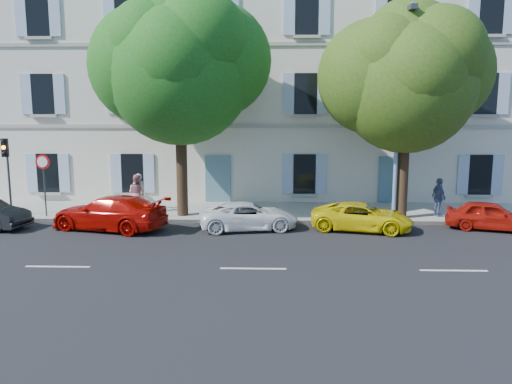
{
  "coord_description": "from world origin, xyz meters",
  "views": [
    {
      "loc": [
        0.55,
        -18.52,
        4.66
      ],
      "look_at": [
        -0.11,
        2.0,
        1.4
      ],
      "focal_mm": 35.0,
      "sensor_mm": 36.0,
      "label": 1
    }
  ],
  "objects_px": {
    "street_lamp": "(399,103)",
    "pedestrian_c": "(439,197)",
    "car_red_coupe": "(109,213)",
    "traffic_light": "(6,160)",
    "tree_right": "(407,85)",
    "car_yellow_supercar": "(362,217)",
    "road_sign": "(43,172)",
    "pedestrian_a": "(138,192)",
    "car_white_coupe": "(249,216)",
    "car_red_hatchback": "(491,216)",
    "pedestrian_b": "(137,193)",
    "tree_left": "(180,73)"
  },
  "relations": [
    {
      "from": "car_red_coupe",
      "to": "car_yellow_supercar",
      "type": "bearing_deg",
      "value": 106.78
    },
    {
      "from": "pedestrian_a",
      "to": "pedestrian_c",
      "type": "distance_m",
      "value": 13.64
    },
    {
      "from": "street_lamp",
      "to": "pedestrian_b",
      "type": "distance_m",
      "value": 12.18
    },
    {
      "from": "car_white_coupe",
      "to": "car_red_hatchback",
      "type": "relative_size",
      "value": 1.16
    },
    {
      "from": "pedestrian_a",
      "to": "car_red_hatchback",
      "type": "bearing_deg",
      "value": 139.42
    },
    {
      "from": "car_white_coupe",
      "to": "road_sign",
      "type": "height_order",
      "value": "road_sign"
    },
    {
      "from": "car_yellow_supercar",
      "to": "street_lamp",
      "type": "distance_m",
      "value": 5.01
    },
    {
      "from": "car_yellow_supercar",
      "to": "car_red_hatchback",
      "type": "xyz_separation_m",
      "value": [
        5.18,
        0.24,
        0.03
      ]
    },
    {
      "from": "traffic_light",
      "to": "pedestrian_c",
      "type": "bearing_deg",
      "value": 1.49
    },
    {
      "from": "pedestrian_c",
      "to": "tree_left",
      "type": "bearing_deg",
      "value": 78.93
    },
    {
      "from": "tree_left",
      "to": "street_lamp",
      "type": "xyz_separation_m",
      "value": [
        9.24,
        -0.59,
        -1.29
      ]
    },
    {
      "from": "tree_right",
      "to": "tree_left",
      "type": "bearing_deg",
      "value": 178.44
    },
    {
      "from": "tree_left",
      "to": "road_sign",
      "type": "height_order",
      "value": "tree_left"
    },
    {
      "from": "car_red_coupe",
      "to": "traffic_light",
      "type": "bearing_deg",
      "value": -94.41
    },
    {
      "from": "pedestrian_b",
      "to": "car_red_hatchback",
      "type": "bearing_deg",
      "value": -168.41
    },
    {
      "from": "car_yellow_supercar",
      "to": "pedestrian_c",
      "type": "bearing_deg",
      "value": -47.08
    },
    {
      "from": "road_sign",
      "to": "pedestrian_c",
      "type": "distance_m",
      "value": 17.35
    },
    {
      "from": "car_red_coupe",
      "to": "pedestrian_a",
      "type": "xyz_separation_m",
      "value": [
        0.28,
        3.4,
        0.32
      ]
    },
    {
      "from": "car_red_hatchback",
      "to": "tree_left",
      "type": "height_order",
      "value": "tree_left"
    },
    {
      "from": "street_lamp",
      "to": "pedestrian_a",
      "type": "xyz_separation_m",
      "value": [
        -11.53,
        1.76,
        -4.05
      ]
    },
    {
      "from": "car_red_coupe",
      "to": "traffic_light",
      "type": "xyz_separation_m",
      "value": [
        -5.06,
        1.85,
        1.94
      ]
    },
    {
      "from": "car_red_hatchback",
      "to": "tree_right",
      "type": "height_order",
      "value": "tree_right"
    },
    {
      "from": "car_red_coupe",
      "to": "road_sign",
      "type": "xyz_separation_m",
      "value": [
        -3.43,
        1.8,
        1.43
      ]
    },
    {
      "from": "car_yellow_supercar",
      "to": "road_sign",
      "type": "xyz_separation_m",
      "value": [
        -13.58,
        1.61,
        1.56
      ]
    },
    {
      "from": "tree_right",
      "to": "traffic_light",
      "type": "distance_m",
      "value": 17.52
    },
    {
      "from": "car_red_coupe",
      "to": "tree_left",
      "type": "height_order",
      "value": "tree_left"
    },
    {
      "from": "car_yellow_supercar",
      "to": "tree_right",
      "type": "distance_m",
      "value": 5.91
    },
    {
      "from": "pedestrian_c",
      "to": "pedestrian_a",
      "type": "bearing_deg",
      "value": 73.92
    },
    {
      "from": "car_red_hatchback",
      "to": "street_lamp",
      "type": "xyz_separation_m",
      "value": [
        -3.53,
        1.22,
        4.47
      ]
    },
    {
      "from": "car_white_coupe",
      "to": "car_red_hatchback",
      "type": "xyz_separation_m",
      "value": [
        9.72,
        0.24,
        0.03
      ]
    },
    {
      "from": "car_red_coupe",
      "to": "pedestrian_c",
      "type": "bearing_deg",
      "value": 115.29
    },
    {
      "from": "car_red_hatchback",
      "to": "pedestrian_a",
      "type": "relative_size",
      "value": 1.99
    },
    {
      "from": "road_sign",
      "to": "pedestrian_a",
      "type": "relative_size",
      "value": 1.58
    },
    {
      "from": "car_red_coupe",
      "to": "pedestrian_a",
      "type": "relative_size",
      "value": 2.76
    },
    {
      "from": "pedestrian_a",
      "to": "pedestrian_c",
      "type": "xyz_separation_m",
      "value": [
        13.6,
        -1.06,
        -0.01
      ]
    },
    {
      "from": "road_sign",
      "to": "car_yellow_supercar",
      "type": "bearing_deg",
      "value": -6.76
    },
    {
      "from": "street_lamp",
      "to": "pedestrian_c",
      "type": "height_order",
      "value": "street_lamp"
    },
    {
      "from": "road_sign",
      "to": "street_lamp",
      "type": "distance_m",
      "value": 15.51
    },
    {
      "from": "car_red_hatchback",
      "to": "pedestrian_b",
      "type": "xyz_separation_m",
      "value": [
        -14.96,
        2.4,
        0.44
      ]
    },
    {
      "from": "car_red_hatchback",
      "to": "pedestrian_c",
      "type": "height_order",
      "value": "pedestrian_c"
    },
    {
      "from": "tree_left",
      "to": "tree_right",
      "type": "relative_size",
      "value": 1.09
    },
    {
      "from": "street_lamp",
      "to": "pedestrian_c",
      "type": "distance_m",
      "value": 4.61
    },
    {
      "from": "car_white_coupe",
      "to": "tree_left",
      "type": "distance_m",
      "value": 6.86
    },
    {
      "from": "car_yellow_supercar",
      "to": "tree_left",
      "type": "xyz_separation_m",
      "value": [
        -7.59,
        2.04,
        5.8
      ]
    },
    {
      "from": "car_red_hatchback",
      "to": "street_lamp",
      "type": "relative_size",
      "value": 0.4
    },
    {
      "from": "tree_left",
      "to": "pedestrian_a",
      "type": "height_order",
      "value": "tree_left"
    },
    {
      "from": "tree_right",
      "to": "road_sign",
      "type": "relative_size",
      "value": 3.24
    },
    {
      "from": "pedestrian_b",
      "to": "pedestrian_c",
      "type": "distance_m",
      "value": 13.51
    },
    {
      "from": "car_red_hatchback",
      "to": "tree_left",
      "type": "distance_m",
      "value": 14.13
    },
    {
      "from": "car_red_hatchback",
      "to": "pedestrian_a",
      "type": "bearing_deg",
      "value": 96.28
    }
  ]
}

